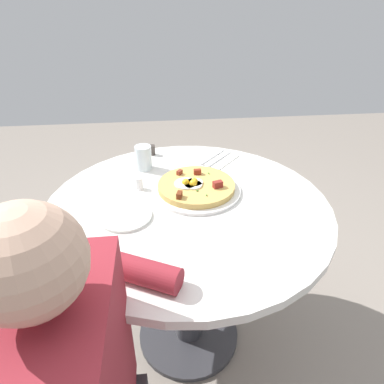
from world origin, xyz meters
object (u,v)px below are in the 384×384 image
(breakfast_pizza, at_px, (196,186))
(knife, at_px, (220,159))
(salt_shaker, at_px, (139,183))
(pepper_shaker, at_px, (152,150))
(fork, at_px, (213,157))
(dining_table, at_px, (188,241))
(bread_plate, at_px, (125,216))
(pizza_plate, at_px, (196,190))
(water_glass, at_px, (143,158))

(breakfast_pizza, relative_size, knife, 1.59)
(salt_shaker, bearing_deg, pepper_shaker, -9.37)
(knife, bearing_deg, fork, -90.00)
(dining_table, distance_m, bread_plate, 0.29)
(pizza_plate, relative_size, breakfast_pizza, 1.16)
(knife, bearing_deg, pepper_shaker, -64.69)
(bread_plate, relative_size, knife, 0.97)
(pizza_plate, distance_m, breakfast_pizza, 0.02)
(fork, bearing_deg, pepper_shaker, -61.51)
(fork, relative_size, pepper_shaker, 3.96)
(breakfast_pizza, height_order, salt_shaker, breakfast_pizza)
(dining_table, distance_m, water_glass, 0.39)
(bread_plate, distance_m, pepper_shaker, 0.50)
(bread_plate, distance_m, knife, 0.56)
(water_glass, bearing_deg, fork, -76.64)
(pizza_plate, bearing_deg, knife, -27.62)
(bread_plate, bearing_deg, dining_table, -71.78)
(breakfast_pizza, bearing_deg, pepper_shaker, 24.97)
(dining_table, bearing_deg, breakfast_pizza, -27.97)
(breakfast_pizza, distance_m, knife, 0.29)
(breakfast_pizza, bearing_deg, dining_table, 152.03)
(knife, distance_m, salt_shaker, 0.41)
(dining_table, relative_size, fork, 5.60)
(fork, bearing_deg, breakfast_pizza, 20.71)
(knife, bearing_deg, water_glass, -39.81)
(pepper_shaker, bearing_deg, fork, -103.42)
(dining_table, relative_size, pepper_shaker, 22.22)
(knife, bearing_deg, breakfast_pizza, 14.06)
(salt_shaker, bearing_deg, water_glass, -5.34)
(fork, distance_m, knife, 0.04)
(knife, bearing_deg, bread_plate, -2.22)
(dining_table, xyz_separation_m, knife, (0.33, -0.17, 0.18))
(dining_table, height_order, water_glass, water_glass)
(bread_plate, xyz_separation_m, knife, (0.40, -0.39, 0.00))
(water_glass, bearing_deg, breakfast_pizza, -136.91)
(bread_plate, distance_m, water_glass, 0.36)
(dining_table, distance_m, pepper_shaker, 0.48)
(bread_plate, height_order, fork, bread_plate)
(fork, relative_size, knife, 1.00)
(breakfast_pizza, height_order, pepper_shaker, breakfast_pizza)
(breakfast_pizza, bearing_deg, fork, -21.19)
(bread_plate, xyz_separation_m, pepper_shaker, (0.49, -0.09, 0.02))
(salt_shaker, bearing_deg, knife, -58.19)
(pizza_plate, distance_m, bread_plate, 0.29)
(breakfast_pizza, distance_m, bread_plate, 0.29)
(salt_shaker, bearing_deg, breakfast_pizza, -101.26)
(knife, relative_size, water_glass, 1.78)
(bread_plate, relative_size, fork, 0.97)
(fork, xyz_separation_m, water_glass, (-0.07, 0.30, 0.04))
(dining_table, bearing_deg, knife, -27.88)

